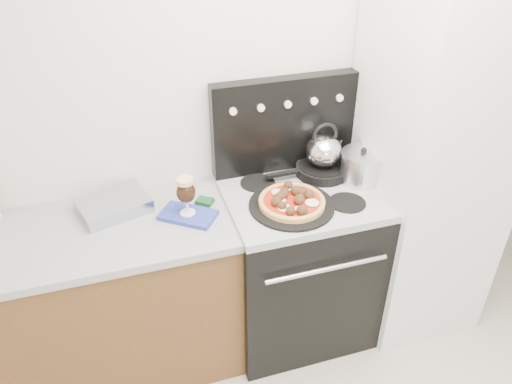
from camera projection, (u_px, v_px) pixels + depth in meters
name	position (u px, v px, depth m)	size (l,w,h in m)	color
room_shell	(385.00, 256.00, 1.58)	(3.52, 3.01, 2.52)	beige
base_cabinet	(89.00, 308.00, 2.50)	(1.45, 0.60, 0.86)	brown
countertop	(71.00, 237.00, 2.25)	(1.48, 0.63, 0.04)	#A2A2A4
stove_body	(297.00, 266.00, 2.75)	(0.76, 0.65, 0.88)	black
cooktop	(301.00, 196.00, 2.50)	(0.76, 0.65, 0.04)	#ADADB2
backguard	(284.00, 124.00, 2.57)	(0.76, 0.08, 0.50)	black
fridge	(427.00, 169.00, 2.62)	(0.64, 0.68, 1.90)	silver
foil_sheet	(114.00, 205.00, 2.38)	(0.32, 0.23, 0.06)	silver
oven_mitt	(188.00, 215.00, 2.34)	(0.26, 0.15, 0.02)	#2A3A9E
beer_glass	(186.00, 196.00, 2.28)	(0.09, 0.09, 0.19)	black
pizza_pan	(292.00, 205.00, 2.38)	(0.41, 0.41, 0.01)	black
pizza	(292.00, 200.00, 2.37)	(0.32, 0.32, 0.05)	#EFCB73
skillet	(322.00, 170.00, 2.63)	(0.28, 0.28, 0.05)	black
tea_kettle	(324.00, 148.00, 2.56)	(0.19, 0.19, 0.20)	silver
stock_pot	(362.00, 167.00, 2.54)	(0.21, 0.21, 0.15)	silver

